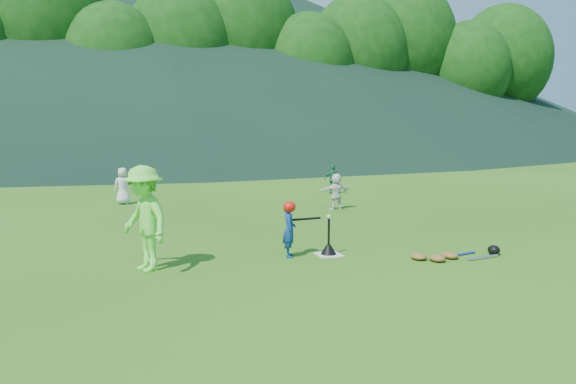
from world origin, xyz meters
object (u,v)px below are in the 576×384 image
(fielder_a, at_px, (123,186))
(fielder_d, at_px, (336,191))
(home_plate, at_px, (329,255))
(batter_child, at_px, (289,230))
(fielder_c, at_px, (333,179))
(equipment_pile, at_px, (450,255))
(batting_tee, at_px, (329,248))
(adult_coach, at_px, (144,219))

(fielder_a, xyz_separation_m, fielder_d, (5.78, -2.88, -0.04))
(home_plate, distance_m, batter_child, 0.91)
(batter_child, bearing_deg, fielder_c, -12.08)
(home_plate, relative_size, fielder_a, 0.40)
(batter_child, bearing_deg, equipment_pile, -95.18)
(fielder_c, relative_size, equipment_pile, 0.56)
(home_plate, distance_m, batting_tee, 0.12)
(fielder_a, relative_size, fielder_c, 1.11)
(batting_tee, bearing_deg, batter_child, 172.16)
(fielder_a, bearing_deg, home_plate, 118.55)
(fielder_c, bearing_deg, batter_child, 74.69)
(fielder_c, xyz_separation_m, batting_tee, (-3.51, -8.27, -0.37))
(adult_coach, distance_m, fielder_c, 10.80)
(home_plate, xyz_separation_m, fielder_c, (3.51, 8.27, 0.49))
(adult_coach, height_order, fielder_c, adult_coach)
(batter_child, distance_m, fielder_d, 5.83)
(adult_coach, height_order, fielder_d, adult_coach)
(fielder_c, distance_m, equipment_pile, 9.34)
(fielder_a, xyz_separation_m, equipment_pile, (5.54, -8.91, -0.49))
(adult_coach, xyz_separation_m, fielder_d, (5.65, 5.13, -0.38))
(fielder_d, bearing_deg, home_plate, 59.46)
(batter_child, distance_m, batting_tee, 0.85)
(fielder_a, height_order, batting_tee, fielder_a)
(home_plate, distance_m, adult_coach, 3.48)
(fielder_c, bearing_deg, fielder_d, 81.21)
(batter_child, xyz_separation_m, fielder_a, (-2.75, 7.86, 0.05))
(batter_child, xyz_separation_m, adult_coach, (-2.62, -0.16, 0.38))
(batter_child, height_order, fielder_d, fielder_d)
(adult_coach, distance_m, batting_tee, 3.45)
(home_plate, xyz_separation_m, batting_tee, (0.00, 0.00, 0.12))
(fielder_d, xyz_separation_m, equipment_pile, (-0.25, -6.03, -0.45))
(batter_child, height_order, equipment_pile, batter_child)
(home_plate, relative_size, fielder_d, 0.44)
(batter_child, height_order, fielder_c, batter_child)
(fielder_a, relative_size, equipment_pile, 0.62)
(fielder_a, height_order, fielder_c, fielder_a)
(adult_coach, bearing_deg, fielder_d, 106.09)
(home_plate, distance_m, equipment_pile, 2.25)
(batter_child, relative_size, fielder_d, 0.99)
(fielder_a, bearing_deg, fielder_c, -172.71)
(home_plate, bearing_deg, fielder_d, 65.79)
(adult_coach, relative_size, fielder_c, 1.78)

